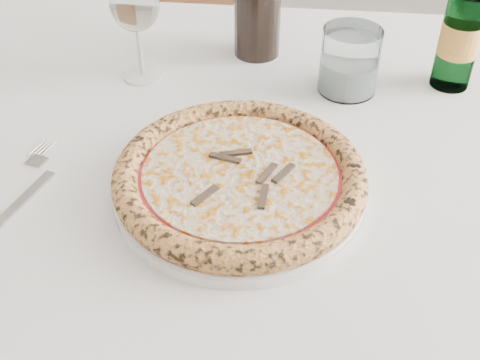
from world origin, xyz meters
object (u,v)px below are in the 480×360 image
Objects in this scene: dining_table at (241,191)px; pizza at (240,176)px; wine_glass at (135,6)px; tumbler at (349,65)px; beer_bottle at (462,30)px; plate at (240,187)px; chair_far at (210,40)px.

pizza is at bearing -90.00° from dining_table.
wine_glass is 1.67× the size of tumbler.
wine_glass is 0.48m from beer_bottle.
wine_glass is at bearing 131.78° from dining_table.
beer_bottle reaches higher than dining_table.
tumbler is at bearing 56.71° from plate.
wine_glass is at bearing -96.93° from chair_far.
beer_bottle reaches higher than chair_far.
chair_far is at bearing 112.29° from tumbler.
chair_far is 9.48× the size of tumbler.
plate is at bearing -140.91° from beer_bottle.
pizza reaches higher than dining_table.
wine_glass is at bearing 119.66° from pizza.
tumbler reaches higher than pizza.
beer_bottle is (0.16, 0.02, 0.05)m from tumbler.
dining_table is 9.62× the size of wine_glass.
wine_glass is (-0.16, 0.18, 0.20)m from dining_table.
pizza is 0.42m from beer_bottle.
chair_far is at bearing 95.96° from pizza.
wine_glass reaches higher than tumbler.
plate is at bearing -84.04° from chair_far.
plate is 3.14× the size of tumbler.
pizza is (-0.00, -0.10, 0.11)m from dining_table.
chair_far is 0.70m from tumbler.
beer_bottle is (0.32, 0.16, 0.18)m from dining_table.
pizza is 0.33m from wine_glass.
tumbler reaches higher than plate.
tumbler is (0.32, -0.03, -0.07)m from wine_glass.
pizza is (0.09, -0.84, 0.25)m from chair_far.
beer_bottle is (0.32, 0.26, 0.06)m from pizza.
tumbler is (0.16, 0.14, 0.13)m from dining_table.
dining_table is at bearing -83.24° from chair_far.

